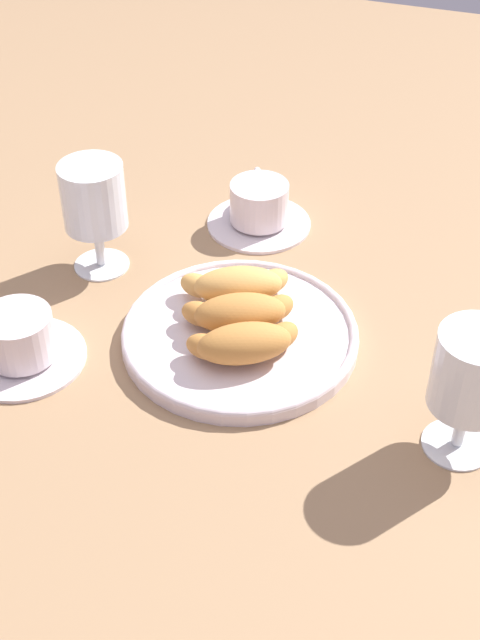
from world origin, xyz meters
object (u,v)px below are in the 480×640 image
object	(u,v)px
croissant_small	(240,312)
croissant_extra	(236,284)
pastry_plate	(240,334)
juice_glass_right	(472,377)
juice_glass_left	(94,200)
coffee_cup_near	(259,207)
croissant_large	(244,343)
coffee_cup_far	(19,341)

from	to	relation	value
croissant_small	croissant_extra	size ratio (longest dim) A/B	0.99
pastry_plate	juice_glass_right	distance (m)	0.27
croissant_extra	juice_glass_left	distance (m)	0.20
pastry_plate	coffee_cup_near	distance (m)	0.23
pastry_plate	juice_glass_left	size ratio (longest dim) A/B	1.87
croissant_large	juice_glass_right	bearing A→B (deg)	-8.01
pastry_plate	croissant_small	world-z (taller)	croissant_small
pastry_plate	croissant_extra	world-z (taller)	croissant_extra
juice_glass_right	croissant_small	bearing A→B (deg)	162.79
croissant_large	coffee_cup_far	bearing A→B (deg)	-164.41
juice_glass_left	croissant_large	bearing A→B (deg)	-27.48
croissant_large	croissant_small	bearing A→B (deg)	114.50
pastry_plate	croissant_extra	xyz separation A→B (m)	(-0.02, 0.05, 0.03)
coffee_cup_near	juice_glass_left	xyz separation A→B (m)	(-0.15, -0.15, 0.07)
croissant_extra	coffee_cup_near	bearing A→B (deg)	100.19
croissant_extra	juice_glass_left	size ratio (longest dim) A/B	0.89
croissant_large	coffee_cup_far	xyz separation A→B (m)	(-0.23, -0.06, -0.01)
croissant_extra	juice_glass_right	xyz separation A→B (m)	(0.27, -0.12, 0.05)
pastry_plate	croissant_large	world-z (taller)	croissant_large
croissant_small	coffee_cup_near	bearing A→B (deg)	103.29
juice_glass_left	pastry_plate	bearing A→B (deg)	-19.97
croissant_large	juice_glass_right	world-z (taller)	juice_glass_right
croissant_extra	juice_glass_left	bearing A→B (deg)	171.64
croissant_large	coffee_cup_near	size ratio (longest dim) A/B	0.89
juice_glass_left	juice_glass_right	distance (m)	0.48
pastry_plate	juice_glass_right	xyz separation A→B (m)	(0.25, -0.08, 0.08)
coffee_cup_near	juice_glass_right	bearing A→B (deg)	-44.76
coffee_cup_far	juice_glass_right	world-z (taller)	juice_glass_right
juice_glass_left	croissant_extra	bearing A→B (deg)	-8.36
croissant_large	croissant_extra	distance (m)	0.10
coffee_cup_near	juice_glass_right	xyz separation A→B (m)	(0.31, -0.30, 0.07)
coffee_cup_far	juice_glass_right	xyz separation A→B (m)	(0.46, 0.03, 0.07)
coffee_cup_near	coffee_cup_far	world-z (taller)	same
pastry_plate	juice_glass_left	distance (m)	0.24
croissant_small	coffee_cup_far	xyz separation A→B (m)	(-0.21, -0.11, -0.01)
croissant_large	croissant_small	size ratio (longest dim) A/B	0.99
coffee_cup_far	coffee_cup_near	bearing A→B (deg)	64.77
coffee_cup_near	coffee_cup_far	xyz separation A→B (m)	(-0.16, -0.33, 0.00)
pastry_plate	juice_glass_left	bearing A→B (deg)	160.03
pastry_plate	coffee_cup_far	distance (m)	0.24
croissant_small	juice_glass_right	size ratio (longest dim) A/B	0.88
croissant_large	coffee_cup_near	xyz separation A→B (m)	(-0.07, 0.27, -0.01)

